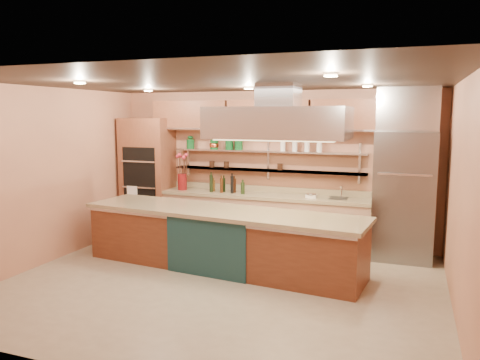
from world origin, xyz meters
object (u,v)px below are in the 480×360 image
at_px(kitchen_scale, 311,195).
at_px(green_canister, 229,145).
at_px(refrigerator, 404,196).
at_px(island, 221,239).
at_px(flower_vase, 182,182).
at_px(copper_kettle, 214,145).

relative_size(kitchen_scale, green_canister, 1.03).
bearing_deg(refrigerator, kitchen_scale, 179.62).
height_order(refrigerator, island, refrigerator).
relative_size(flower_vase, copper_kettle, 1.72).
distance_m(refrigerator, island, 3.05).
bearing_deg(flower_vase, green_canister, 13.94).
relative_size(refrigerator, kitchen_scale, 11.79).
distance_m(island, copper_kettle, 2.29).
bearing_deg(island, flower_vase, 139.96).
bearing_deg(kitchen_scale, refrigerator, 24.18).
bearing_deg(kitchen_scale, island, -102.64).
height_order(kitchen_scale, copper_kettle, copper_kettle).
relative_size(refrigerator, island, 0.48).
bearing_deg(copper_kettle, flower_vase, -159.06).
bearing_deg(flower_vase, copper_kettle, 20.94).
xyz_separation_m(island, copper_kettle, (-0.83, 1.67, 1.33)).
bearing_deg(kitchen_scale, green_canister, -163.16).
relative_size(refrigerator, green_canister, 12.17).
xyz_separation_m(kitchen_scale, green_canister, (-1.62, 0.22, 0.82)).
distance_m(flower_vase, copper_kettle, 0.93).
distance_m(refrigerator, flower_vase, 4.03).
xyz_separation_m(flower_vase, green_canister, (0.89, 0.22, 0.71)).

